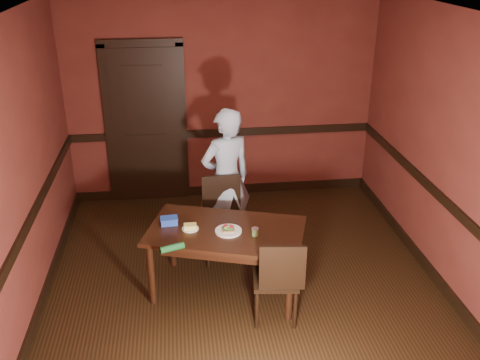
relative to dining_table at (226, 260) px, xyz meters
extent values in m
cube|color=black|center=(0.18, 0.01, -0.35)|extent=(4.00, 4.50, 0.01)
cube|color=white|center=(0.18, 0.01, 2.35)|extent=(4.00, 4.50, 0.01)
cube|color=maroon|center=(0.18, 2.26, 1.00)|extent=(4.00, 0.02, 2.70)
cube|color=maroon|center=(0.18, -2.24, 1.00)|extent=(4.00, 0.02, 2.70)
cube|color=maroon|center=(-1.82, 0.01, 1.00)|extent=(0.02, 4.50, 2.70)
cube|color=maroon|center=(2.18, 0.01, 1.00)|extent=(0.02, 4.50, 2.70)
cube|color=black|center=(0.18, 2.25, 0.55)|extent=(4.00, 0.03, 0.10)
cube|color=black|center=(-1.80, 0.01, 0.55)|extent=(0.03, 4.50, 0.10)
cube|color=black|center=(2.17, 0.01, 0.55)|extent=(0.03, 4.50, 0.10)
cube|color=black|center=(0.18, 2.25, -0.29)|extent=(4.00, 0.03, 0.12)
cube|color=black|center=(-1.80, 0.01, -0.29)|extent=(0.03, 4.50, 0.12)
cube|color=black|center=(2.17, 0.01, -0.29)|extent=(0.03, 4.50, 0.12)
cube|color=black|center=(-0.82, 2.22, 0.68)|extent=(0.85, 0.04, 2.05)
cube|color=black|center=(-1.29, 2.24, 0.68)|extent=(0.10, 0.06, 2.15)
cube|color=black|center=(-0.34, 2.24, 0.68)|extent=(0.10, 0.06, 2.15)
cube|color=black|center=(-0.82, 2.24, 1.75)|extent=(1.05, 0.06, 0.10)
cube|color=black|center=(0.00, 0.00, 0.00)|extent=(1.67, 1.25, 0.70)
imported|color=#ABC9DF|center=(0.10, 0.92, 0.47)|extent=(0.70, 0.58, 1.63)
cylinder|color=white|center=(0.02, -0.04, 0.35)|extent=(0.26, 0.26, 0.01)
cube|color=#A17A4E|center=(0.02, -0.04, 0.37)|extent=(0.12, 0.11, 0.02)
ellipsoid|color=#327F2A|center=(0.02, -0.04, 0.39)|extent=(0.11, 0.10, 0.02)
cylinder|color=red|center=(-0.01, -0.03, 0.41)|extent=(0.04, 0.04, 0.01)
cylinder|color=red|center=(0.05, -0.05, 0.41)|extent=(0.04, 0.04, 0.01)
cylinder|color=#95BE64|center=(-0.01, -0.07, 0.41)|extent=(0.03, 0.03, 0.01)
cylinder|color=#95BE64|center=(0.04, -0.02, 0.41)|extent=(0.03, 0.03, 0.01)
cylinder|color=#95BE64|center=(0.02, -0.04, 0.41)|extent=(0.03, 0.03, 0.01)
cylinder|color=#629042|center=(0.26, -0.15, 0.38)|extent=(0.06, 0.06, 0.07)
cylinder|color=silver|center=(0.26, -0.15, 0.42)|extent=(0.07, 0.07, 0.01)
cylinder|color=white|center=(-0.34, 0.05, 0.35)|extent=(0.16, 0.16, 0.01)
cube|color=#E3E266|center=(-0.34, 0.05, 0.38)|extent=(0.12, 0.08, 0.04)
cube|color=blue|center=(-0.54, 0.18, 0.38)|extent=(0.17, 0.12, 0.06)
cube|color=blue|center=(-0.54, 0.18, 0.42)|extent=(0.18, 0.13, 0.01)
cylinder|color=#165523|center=(-0.52, -0.32, 0.38)|extent=(0.23, 0.13, 0.06)
camera|label=1|loc=(-0.42, -4.48, 2.90)|focal=40.00mm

